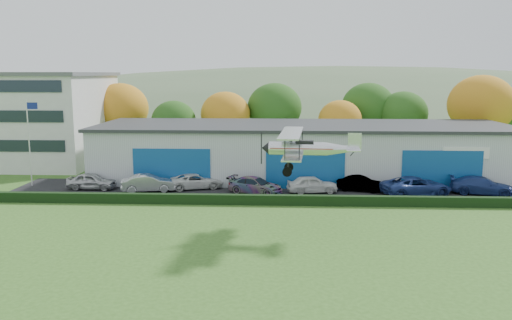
{
  "coord_description": "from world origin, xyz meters",
  "views": [
    {
      "loc": [
        2.77,
        -24.24,
        10.25
      ],
      "look_at": [
        1.07,
        12.01,
        4.27
      ],
      "focal_mm": 36.91,
      "sensor_mm": 36.0,
      "label": 1
    }
  ],
  "objects_px": {
    "car_0": "(92,181)",
    "car_2": "(196,181)",
    "car_6": "(416,186)",
    "hangar": "(303,150)",
    "car_4": "(312,184)",
    "car_5": "(360,184)",
    "office_block": "(14,118)",
    "car_1": "(148,183)",
    "flagpole": "(30,135)",
    "biplane": "(306,147)",
    "car_3": "(255,185)",
    "car_7": "(482,186)"
  },
  "relations": [
    {
      "from": "car_1",
      "to": "car_4",
      "type": "relative_size",
      "value": 1.06
    },
    {
      "from": "car_0",
      "to": "car_2",
      "type": "height_order",
      "value": "car_0"
    },
    {
      "from": "car_7",
      "to": "car_3",
      "type": "bearing_deg",
      "value": 105.73
    },
    {
      "from": "car_5",
      "to": "car_6",
      "type": "xyz_separation_m",
      "value": [
        4.42,
        -1.61,
        0.15
      ]
    },
    {
      "from": "car_1",
      "to": "car_7",
      "type": "height_order",
      "value": "car_1"
    },
    {
      "from": "car_2",
      "to": "car_6",
      "type": "height_order",
      "value": "car_6"
    },
    {
      "from": "car_6",
      "to": "car_7",
      "type": "xyz_separation_m",
      "value": [
        5.77,
        0.87,
        -0.06
      ]
    },
    {
      "from": "car_2",
      "to": "car_0",
      "type": "bearing_deg",
      "value": 75.55
    },
    {
      "from": "car_2",
      "to": "car_5",
      "type": "relative_size",
      "value": 1.18
    },
    {
      "from": "office_block",
      "to": "car_6",
      "type": "bearing_deg",
      "value": -19.96
    },
    {
      "from": "hangar",
      "to": "flagpole",
      "type": "height_order",
      "value": "flagpole"
    },
    {
      "from": "car_1",
      "to": "car_6",
      "type": "xyz_separation_m",
      "value": [
        22.95,
        -0.5,
        0.06
      ]
    },
    {
      "from": "car_1",
      "to": "car_7",
      "type": "xyz_separation_m",
      "value": [
        28.72,
        0.37,
        -0.01
      ]
    },
    {
      "from": "car_2",
      "to": "biplane",
      "type": "relative_size",
      "value": 0.64
    },
    {
      "from": "car_0",
      "to": "biplane",
      "type": "bearing_deg",
      "value": -119.18
    },
    {
      "from": "car_4",
      "to": "car_3",
      "type": "bearing_deg",
      "value": 85.9
    },
    {
      "from": "hangar",
      "to": "car_1",
      "type": "height_order",
      "value": "hangar"
    },
    {
      "from": "hangar",
      "to": "biplane",
      "type": "relative_size",
      "value": 5.42
    },
    {
      "from": "flagpole",
      "to": "car_1",
      "type": "bearing_deg",
      "value": -9.36
    },
    {
      "from": "flagpole",
      "to": "car_5",
      "type": "xyz_separation_m",
      "value": [
        29.7,
        -0.73,
        -4.06
      ]
    },
    {
      "from": "hangar",
      "to": "car_3",
      "type": "bearing_deg",
      "value": -118.61
    },
    {
      "from": "flagpole",
      "to": "car_2",
      "type": "xyz_separation_m",
      "value": [
        15.14,
        -0.34,
        -4.07
      ]
    },
    {
      "from": "car_6",
      "to": "car_2",
      "type": "bearing_deg",
      "value": 68.41
    },
    {
      "from": "flagpole",
      "to": "car_6",
      "type": "xyz_separation_m",
      "value": [
        34.12,
        -2.34,
        -3.92
      ]
    },
    {
      "from": "flagpole",
      "to": "car_4",
      "type": "distance_m",
      "value": 25.8
    },
    {
      "from": "hangar",
      "to": "car_2",
      "type": "bearing_deg",
      "value": -147.02
    },
    {
      "from": "car_5",
      "to": "car_4",
      "type": "bearing_deg",
      "value": 116.11
    },
    {
      "from": "hangar",
      "to": "car_4",
      "type": "xyz_separation_m",
      "value": [
        0.56,
        -7.51,
        -1.87
      ]
    },
    {
      "from": "car_4",
      "to": "biplane",
      "type": "relative_size",
      "value": 0.58
    },
    {
      "from": "car_1",
      "to": "car_6",
      "type": "relative_size",
      "value": 0.79
    },
    {
      "from": "car_5",
      "to": "car_2",
      "type": "bearing_deg",
      "value": 103.96
    },
    {
      "from": "car_0",
      "to": "car_1",
      "type": "xyz_separation_m",
      "value": [
        5.29,
        -0.76,
        0.03
      ]
    },
    {
      "from": "car_4",
      "to": "flagpole",
      "type": "bearing_deg",
      "value": 76.98
    },
    {
      "from": "car_0",
      "to": "car_5",
      "type": "relative_size",
      "value": 1.06
    },
    {
      "from": "car_3",
      "to": "biplane",
      "type": "height_order",
      "value": "biplane"
    },
    {
      "from": "office_block",
      "to": "car_0",
      "type": "distance_m",
      "value": 20.34
    },
    {
      "from": "car_2",
      "to": "car_6",
      "type": "relative_size",
      "value": 0.81
    },
    {
      "from": "hangar",
      "to": "car_2",
      "type": "height_order",
      "value": "hangar"
    },
    {
      "from": "flagpole",
      "to": "car_0",
      "type": "distance_m",
      "value": 7.19
    },
    {
      "from": "flagpole",
      "to": "car_6",
      "type": "distance_m",
      "value": 34.42
    },
    {
      "from": "hangar",
      "to": "car_7",
      "type": "bearing_deg",
      "value": -26.41
    },
    {
      "from": "office_block",
      "to": "car_6",
      "type": "relative_size",
      "value": 3.49
    },
    {
      "from": "flagpole",
      "to": "hangar",
      "type": "bearing_deg",
      "value": 13.51
    },
    {
      "from": "office_block",
      "to": "biplane",
      "type": "distance_m",
      "value": 40.98
    },
    {
      "from": "car_4",
      "to": "car_7",
      "type": "relative_size",
      "value": 0.84
    },
    {
      "from": "car_5",
      "to": "office_block",
      "type": "bearing_deg",
      "value": 85.52
    },
    {
      "from": "hangar",
      "to": "car_0",
      "type": "relative_size",
      "value": 9.39
    },
    {
      "from": "car_0",
      "to": "biplane",
      "type": "height_order",
      "value": "biplane"
    },
    {
      "from": "car_5",
      "to": "biplane",
      "type": "height_order",
      "value": "biplane"
    },
    {
      "from": "car_1",
      "to": "biplane",
      "type": "bearing_deg",
      "value": -141.5
    }
  ]
}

